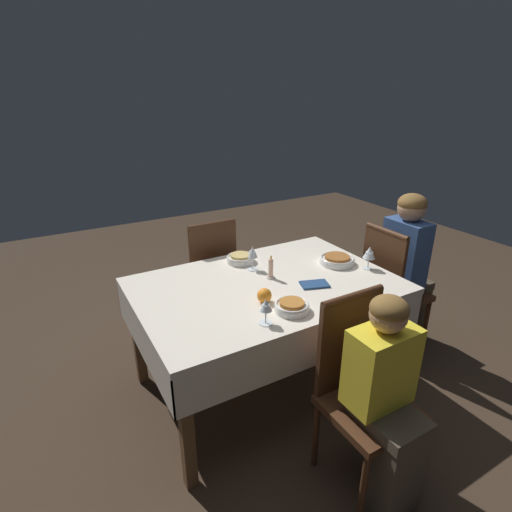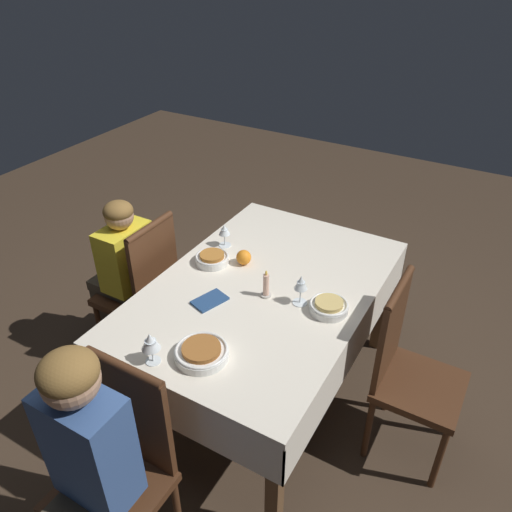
% 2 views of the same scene
% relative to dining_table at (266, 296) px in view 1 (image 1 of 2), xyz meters
% --- Properties ---
extents(ground_plane, '(8.00, 8.00, 0.00)m').
position_rel_dining_table_xyz_m(ground_plane, '(0.00, 0.00, -0.67)').
color(ground_plane, '#3D2D21').
extents(dining_table, '(1.54, 1.03, 0.75)m').
position_rel_dining_table_xyz_m(dining_table, '(0.00, 0.00, 0.00)').
color(dining_table, silver).
rests_on(dining_table, ground_plane).
extents(chair_west, '(0.39, 0.39, 0.97)m').
position_rel_dining_table_xyz_m(chair_west, '(-1.01, 0.07, -0.15)').
color(chair_west, '#472816').
rests_on(chair_west, ground_plane).
extents(chair_north, '(0.39, 0.39, 0.97)m').
position_rel_dining_table_xyz_m(chair_north, '(-0.07, 0.75, -0.15)').
color(chair_north, '#472816').
rests_on(chair_north, ground_plane).
extents(chair_south, '(0.39, 0.39, 0.97)m').
position_rel_dining_table_xyz_m(chair_south, '(0.06, -0.75, -0.15)').
color(chair_south, '#472816').
rests_on(chair_south, ground_plane).
extents(person_adult_denim, '(0.34, 0.30, 1.18)m').
position_rel_dining_table_xyz_m(person_adult_denim, '(-1.16, 0.07, -0.00)').
color(person_adult_denim, '#4C4233').
rests_on(person_adult_denim, ground_plane).
extents(person_child_yellow, '(0.30, 0.33, 1.05)m').
position_rel_dining_table_xyz_m(person_child_yellow, '(-0.07, 0.92, -0.10)').
color(person_child_yellow, '#4C4233').
rests_on(person_child_yellow, ground_plane).
extents(bowl_west, '(0.23, 0.23, 0.06)m').
position_rel_dining_table_xyz_m(bowl_west, '(-0.56, -0.02, 0.11)').
color(bowl_west, white).
rests_on(bowl_west, dining_table).
extents(wine_glass_west, '(0.08, 0.08, 0.15)m').
position_rel_dining_table_xyz_m(wine_glass_west, '(-0.68, 0.14, 0.19)').
color(wine_glass_west, white).
rests_on(wine_glass_west, dining_table).
extents(bowl_north, '(0.18, 0.18, 0.06)m').
position_rel_dining_table_xyz_m(bowl_north, '(0.05, 0.34, 0.11)').
color(bowl_north, white).
rests_on(bowl_north, dining_table).
extents(wine_glass_north, '(0.07, 0.07, 0.14)m').
position_rel_dining_table_xyz_m(wine_glass_north, '(0.23, 0.38, 0.18)').
color(wine_glass_north, white).
rests_on(wine_glass_north, dining_table).
extents(bowl_south, '(0.18, 0.18, 0.06)m').
position_rel_dining_table_xyz_m(bowl_south, '(-0.02, -0.36, 0.11)').
color(bowl_south, white).
rests_on(bowl_south, dining_table).
extents(wine_glass_south, '(0.07, 0.07, 0.16)m').
position_rel_dining_table_xyz_m(wine_glass_south, '(-0.03, -0.22, 0.20)').
color(wine_glass_south, white).
rests_on(wine_glass_south, dining_table).
extents(candle_centerpiece, '(0.05, 0.05, 0.15)m').
position_rel_dining_table_xyz_m(candle_centerpiece, '(-0.06, -0.05, 0.14)').
color(candle_centerpiece, beige).
rests_on(candle_centerpiece, dining_table).
extents(orange_fruit, '(0.08, 0.08, 0.08)m').
position_rel_dining_table_xyz_m(orange_fruit, '(0.13, 0.19, 0.12)').
color(orange_fruit, orange).
rests_on(orange_fruit, dining_table).
extents(napkin_red_folded, '(0.19, 0.15, 0.01)m').
position_rel_dining_table_xyz_m(napkin_red_folded, '(-0.23, 0.17, 0.09)').
color(napkin_red_folded, navy).
rests_on(napkin_red_folded, dining_table).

